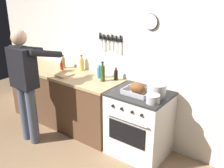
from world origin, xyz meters
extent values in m
cube|color=white|center=(0.00, 1.35, 1.30)|extent=(6.00, 0.10, 2.60)
cube|color=black|center=(-0.49, 1.29, 1.46)|extent=(0.41, 0.02, 0.04)
cube|color=silver|center=(-0.67, 1.28, 1.37)|extent=(0.01, 0.00, 0.15)
cube|color=black|center=(-0.67, 1.28, 1.49)|extent=(0.02, 0.02, 0.09)
cube|color=silver|center=(-0.60, 1.28, 1.36)|extent=(0.02, 0.00, 0.16)
cube|color=black|center=(-0.60, 1.28, 1.48)|extent=(0.02, 0.02, 0.08)
cube|color=silver|center=(-0.53, 1.28, 1.38)|extent=(0.02, 0.00, 0.14)
cube|color=black|center=(-0.53, 1.28, 1.48)|extent=(0.02, 0.02, 0.08)
cube|color=silver|center=(-0.45, 1.28, 1.38)|extent=(0.02, 0.00, 0.13)
cube|color=black|center=(-0.45, 1.28, 1.49)|extent=(0.02, 0.02, 0.09)
cube|color=silver|center=(-0.38, 1.28, 1.36)|extent=(0.01, 0.00, 0.17)
cube|color=black|center=(-0.38, 1.28, 1.49)|extent=(0.02, 0.02, 0.08)
cube|color=silver|center=(-0.31, 1.28, 1.36)|extent=(0.02, 0.00, 0.18)
cube|color=black|center=(-0.31, 1.28, 1.49)|extent=(0.02, 0.02, 0.09)
cylinder|color=white|center=(0.16, 1.28, 1.76)|extent=(0.19, 0.02, 0.19)
torus|color=black|center=(0.16, 1.28, 1.76)|extent=(0.21, 0.02, 0.21)
cube|color=brown|center=(-1.20, 0.99, 0.43)|extent=(2.00, 0.62, 0.86)
cube|color=tan|center=(-1.20, 0.99, 0.88)|extent=(2.03, 0.65, 0.04)
cube|color=white|center=(0.22, 0.99, 0.43)|extent=(0.76, 0.62, 0.87)
cube|color=black|center=(0.22, 0.67, 0.45)|extent=(0.53, 0.01, 0.28)
cube|color=#2D2D2D|center=(0.22, 0.99, 0.89)|extent=(0.76, 0.62, 0.03)
cylinder|color=black|center=(0.01, 0.67, 0.78)|extent=(0.04, 0.02, 0.04)
cylinder|color=black|center=(0.14, 0.67, 0.78)|extent=(0.04, 0.02, 0.04)
cylinder|color=black|center=(0.30, 0.67, 0.78)|extent=(0.04, 0.02, 0.04)
cylinder|color=black|center=(0.43, 0.67, 0.78)|extent=(0.04, 0.02, 0.04)
cylinder|color=silver|center=(0.22, 0.65, 0.66)|extent=(0.61, 0.02, 0.02)
cylinder|color=#4C566B|center=(-1.33, 0.29, 0.43)|extent=(0.14, 0.14, 0.86)
cylinder|color=#4C566B|center=(-1.15, 0.29, 0.43)|extent=(0.14, 0.14, 0.86)
cube|color=black|center=(-1.24, 0.29, 1.14)|extent=(0.38, 0.22, 0.56)
sphere|color=tan|center=(-1.24, 0.29, 1.55)|extent=(0.21, 0.21, 0.21)
cylinder|color=black|center=(-1.45, 0.54, 1.32)|extent=(0.09, 0.55, 0.22)
cylinder|color=black|center=(-1.03, 0.54, 1.32)|extent=(0.09, 0.55, 0.22)
cube|color=#B7B7BC|center=(0.21, 0.93, 0.91)|extent=(0.34, 0.25, 0.01)
cube|color=#B7B7BC|center=(0.21, 0.80, 0.94)|extent=(0.34, 0.01, 0.05)
cube|color=#B7B7BC|center=(0.21, 1.05, 0.94)|extent=(0.34, 0.01, 0.05)
cube|color=#B7B7BC|center=(0.04, 0.93, 0.94)|extent=(0.01, 0.25, 0.05)
cube|color=#B7B7BC|center=(0.38, 0.93, 0.94)|extent=(0.01, 0.25, 0.05)
ellipsoid|color=brown|center=(0.21, 0.93, 0.99)|extent=(0.22, 0.15, 0.15)
cylinder|color=#B7B7BC|center=(0.42, 1.02, 0.98)|extent=(0.24, 0.24, 0.16)
cylinder|color=#B7B7BC|center=(0.49, 0.82, 0.95)|extent=(0.16, 0.16, 0.10)
cube|color=tan|center=(-1.14, 0.88, 0.91)|extent=(0.36, 0.24, 0.02)
cylinder|color=#385623|center=(-0.44, 1.04, 1.01)|extent=(0.07, 0.07, 0.23)
cylinder|color=#385623|center=(-0.44, 1.04, 1.15)|extent=(0.03, 0.03, 0.05)
cylinder|color=black|center=(-0.44, 1.04, 1.18)|extent=(0.03, 0.03, 0.01)
cylinder|color=red|center=(-1.26, 1.02, 0.96)|extent=(0.05, 0.05, 0.13)
cylinder|color=red|center=(-1.26, 1.02, 1.04)|extent=(0.02, 0.02, 0.03)
cylinder|color=#197219|center=(-1.26, 1.02, 1.06)|extent=(0.03, 0.03, 0.01)
cylinder|color=gold|center=(-1.02, 1.24, 1.00)|extent=(0.07, 0.07, 0.19)
cylinder|color=gold|center=(-1.02, 1.24, 1.11)|extent=(0.03, 0.03, 0.04)
cylinder|color=black|center=(-1.02, 1.24, 1.14)|extent=(0.03, 0.03, 0.01)
cylinder|color=#338CCC|center=(-0.57, 1.12, 0.98)|extent=(0.07, 0.07, 0.16)
cylinder|color=#338CCC|center=(-0.57, 1.12, 1.08)|extent=(0.03, 0.03, 0.03)
cylinder|color=white|center=(-0.57, 1.12, 1.10)|extent=(0.04, 0.04, 0.01)
cylinder|color=black|center=(-0.32, 1.19, 0.97)|extent=(0.06, 0.06, 0.14)
cylinder|color=black|center=(-0.32, 1.19, 1.06)|extent=(0.03, 0.03, 0.03)
cylinder|color=#B21919|center=(-0.32, 1.19, 1.08)|extent=(0.03, 0.03, 0.01)
cylinder|color=#997F4C|center=(-1.35, 1.14, 0.98)|extent=(0.06, 0.06, 0.17)
cylinder|color=#997F4C|center=(-1.35, 1.14, 1.09)|extent=(0.03, 0.03, 0.04)
cylinder|color=black|center=(-1.35, 1.14, 1.11)|extent=(0.03, 0.03, 0.01)
camera|label=1|loc=(1.78, -1.73, 2.23)|focal=42.36mm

